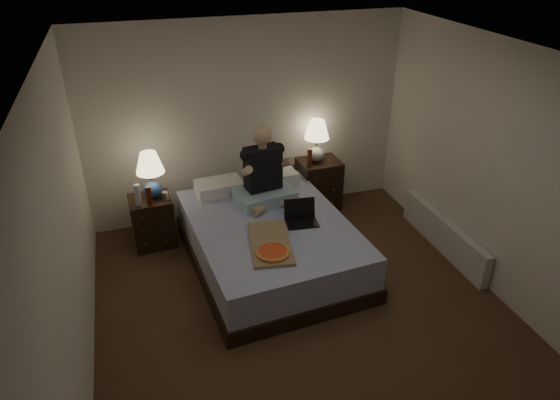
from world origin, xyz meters
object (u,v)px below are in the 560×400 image
object	(u,v)px
soda_can	(165,196)
beer_bottle_left	(149,196)
water_bottle	(138,195)
radiator	(443,235)
person	(265,166)
laptop	(302,214)
beer_bottle_right	(310,157)
lamp_right	(316,141)
nightstand_left	(153,221)
pizza_box	(273,253)
lamp_left	(151,175)
nightstand_right	(318,184)
bed	(270,242)

from	to	relation	value
soda_can	beer_bottle_left	size ratio (longest dim) A/B	0.43
water_bottle	beer_bottle_left	xyz separation A→B (m)	(0.12, -0.04, -0.01)
radiator	person	bearing A→B (deg)	157.81
person	laptop	xyz separation A→B (m)	(0.25, -0.58, -0.35)
beer_bottle_right	laptop	world-z (taller)	beer_bottle_right
lamp_right	person	bearing A→B (deg)	-144.66
nightstand_left	pizza_box	size ratio (longest dim) A/B	0.81
lamp_left	radiator	xyz separation A→B (m)	(3.18, -1.17, -0.69)
lamp_left	pizza_box	size ratio (longest dim) A/B	0.74
person	laptop	bearing A→B (deg)	-75.47
nightstand_right	beer_bottle_left	world-z (taller)	beer_bottle_left
person	nightstand_right	bearing A→B (deg)	25.22
water_bottle	laptop	bearing A→B (deg)	-26.49
nightstand_left	soda_can	xyz separation A→B (m)	(0.18, -0.08, 0.36)
laptop	radiator	xyz separation A→B (m)	(1.70, -0.21, -0.46)
water_bottle	pizza_box	distance (m)	1.77
nightstand_right	radiator	distance (m)	1.75
lamp_right	radiator	distance (m)	1.93
bed	pizza_box	size ratio (longest dim) A/B	2.85
nightstand_right	soda_can	world-z (taller)	soda_can
person	pizza_box	xyz separation A→B (m)	(-0.23, -1.07, -0.43)
soda_can	laptop	size ratio (longest dim) A/B	0.29
nightstand_right	lamp_left	size ratio (longest dim) A/B	1.22
nightstand_left	lamp_left	xyz separation A→B (m)	(0.05, 0.02, 0.59)
nightstand_left	nightstand_right	world-z (taller)	nightstand_right
bed	radiator	bearing A→B (deg)	-14.22
water_bottle	radiator	distance (m)	3.55
laptop	radiator	size ratio (longest dim) A/B	0.21
beer_bottle_right	pizza_box	size ratio (longest dim) A/B	0.30
water_bottle	soda_can	size ratio (longest dim) A/B	2.50
nightstand_left	person	world-z (taller)	person
nightstand_right	lamp_left	distance (m)	2.23
lamp_right	pizza_box	bearing A→B (deg)	-123.07
bed	laptop	xyz separation A→B (m)	(0.32, -0.14, 0.39)
bed	water_bottle	bearing A→B (deg)	148.35
beer_bottle_left	beer_bottle_right	bearing A→B (deg)	8.58
soda_can	pizza_box	size ratio (longest dim) A/B	0.13
water_bottle	soda_can	distance (m)	0.31
lamp_right	water_bottle	size ratio (longest dim) A/B	2.24
lamp_left	water_bottle	distance (m)	0.27
pizza_box	laptop	bearing A→B (deg)	55.28
nightstand_right	beer_bottle_left	bearing A→B (deg)	-171.52
nightstand_left	person	size ratio (longest dim) A/B	0.66
soda_can	laptop	world-z (taller)	laptop
beer_bottle_left	pizza_box	bearing A→B (deg)	-50.10
nightstand_left	person	xyz separation A→B (m)	(1.29, -0.36, 0.70)
bed	laptop	world-z (taller)	laptop
nightstand_left	beer_bottle_left	bearing A→B (deg)	-94.20
radiator	pizza_box	bearing A→B (deg)	-172.85
nightstand_right	beer_bottle_right	xyz separation A→B (m)	(-0.17, -0.10, 0.46)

